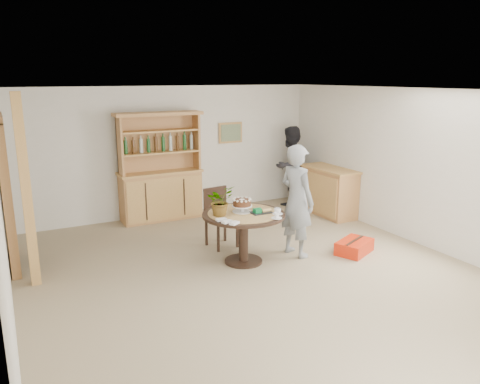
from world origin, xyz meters
name	(u,v)px	position (x,y,z in m)	size (l,w,h in m)	color
ground	(258,278)	(0.00, 0.00, 0.00)	(7.00, 7.00, 0.00)	tan
room_shell	(259,151)	(0.00, 0.01, 1.74)	(6.04, 7.04, 2.52)	white
doorway	(5,192)	(-2.93, 2.00, 1.11)	(0.13, 1.10, 2.18)	black
pine_post	(26,192)	(-2.70, 1.20, 1.25)	(0.12, 0.12, 2.50)	tan
hutch	(160,184)	(-0.30, 3.24, 0.69)	(1.62, 0.54, 2.04)	tan
sideboard	(329,191)	(2.74, 2.00, 0.47)	(0.54, 1.26, 0.94)	tan
dining_table	(244,223)	(0.09, 0.60, 0.60)	(1.20, 1.20, 0.76)	black
dining_chair	(219,213)	(0.08, 1.43, 0.54)	(0.47, 0.47, 0.95)	black
birthday_cake	(242,204)	(0.09, 0.65, 0.88)	(0.30, 0.30, 0.20)	white
flower_vase	(220,201)	(-0.26, 0.65, 0.97)	(0.38, 0.33, 0.42)	#3F7233
gift_tray	(261,211)	(0.30, 0.47, 0.79)	(0.30, 0.20, 0.08)	black
coffee_cup_a	(277,211)	(0.49, 0.32, 0.80)	(0.15, 0.15, 0.09)	white
coffee_cup_b	(277,216)	(0.37, 0.15, 0.79)	(0.15, 0.15, 0.08)	white
napkins	(228,221)	(-0.32, 0.28, 0.77)	(0.24, 0.33, 0.03)	white
teen_boy	(297,201)	(0.94, 0.50, 0.86)	(0.62, 0.41, 1.71)	gray
adult_person	(290,166)	(2.47, 3.00, 0.83)	(0.81, 0.63, 1.67)	black
red_suitcase	(354,247)	(1.79, 0.13, 0.10)	(0.71, 0.61, 0.21)	red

